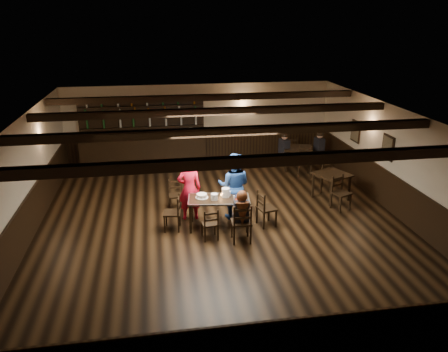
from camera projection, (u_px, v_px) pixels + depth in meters
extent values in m
plane|color=black|center=(222.00, 223.00, 10.81)|extent=(10.00, 10.00, 0.00)
cube|color=beige|center=(199.00, 124.00, 14.98)|extent=(9.00, 0.02, 2.70)
cube|color=beige|center=(283.00, 299.00, 5.72)|extent=(9.00, 0.02, 2.70)
cube|color=beige|center=(22.00, 183.00, 9.66)|extent=(0.02, 10.00, 2.70)
cube|color=beige|center=(398.00, 162.00, 11.03)|extent=(0.02, 10.00, 2.70)
cube|color=silver|center=(222.00, 116.00, 9.88)|extent=(9.00, 10.00, 0.02)
cube|color=black|center=(200.00, 148.00, 15.24)|extent=(9.00, 0.04, 1.00)
cube|color=black|center=(279.00, 349.00, 6.04)|extent=(9.00, 0.04, 1.00)
cube|color=black|center=(29.00, 218.00, 9.96)|extent=(0.04, 10.00, 1.00)
cube|color=black|center=(392.00, 193.00, 11.32)|extent=(0.04, 10.00, 1.00)
cube|color=black|center=(142.00, 111.00, 14.49)|extent=(0.90, 0.03, 1.00)
cube|color=black|center=(142.00, 111.00, 14.47)|extent=(0.80, 0.02, 0.90)
cube|color=black|center=(388.00, 147.00, 11.40)|extent=(0.03, 0.55, 0.65)
cube|color=#72664C|center=(387.00, 147.00, 11.40)|extent=(0.02, 0.45, 0.55)
cube|color=black|center=(356.00, 131.00, 13.18)|extent=(0.03, 0.55, 0.65)
cube|color=#72664C|center=(355.00, 131.00, 13.18)|extent=(0.02, 0.45, 0.55)
cube|color=black|center=(251.00, 161.00, 7.14)|extent=(8.90, 0.18, 0.18)
cube|color=black|center=(230.00, 131.00, 8.99)|extent=(8.90, 0.18, 0.18)
cube|color=black|center=(216.00, 111.00, 10.84)|extent=(8.90, 0.18, 0.18)
cube|color=black|center=(206.00, 97.00, 12.69)|extent=(8.90, 0.18, 0.18)
cube|color=black|center=(190.00, 219.00, 10.21)|extent=(0.07, 0.07, 0.71)
cube|color=black|center=(192.00, 209.00, 10.78)|extent=(0.07, 0.07, 0.71)
cube|color=black|center=(247.00, 219.00, 10.25)|extent=(0.07, 0.07, 0.71)
cube|color=black|center=(245.00, 208.00, 10.82)|extent=(0.07, 0.07, 0.71)
cube|color=black|center=(219.00, 199.00, 10.39)|extent=(1.54, 0.92, 0.04)
cube|color=#A5A8AD|center=(218.00, 194.00, 10.71)|extent=(1.45, 0.22, 0.04)
cube|color=#A5A8AD|center=(219.00, 205.00, 10.06)|extent=(1.45, 0.22, 0.04)
cube|color=#A5A8AD|center=(249.00, 199.00, 10.41)|extent=(0.13, 0.73, 0.04)
cube|color=#A5A8AD|center=(189.00, 200.00, 10.37)|extent=(0.13, 0.73, 0.04)
cube|color=black|center=(215.00, 228.00, 10.19)|extent=(0.03, 0.03, 0.37)
cube|color=black|center=(218.00, 233.00, 9.93)|extent=(0.03, 0.03, 0.37)
cube|color=black|center=(202.00, 229.00, 10.11)|extent=(0.03, 0.03, 0.37)
cube|color=black|center=(205.00, 235.00, 9.85)|extent=(0.03, 0.03, 0.37)
cube|color=black|center=(210.00, 223.00, 9.95)|extent=(0.39, 0.38, 0.03)
cube|color=black|center=(211.00, 219.00, 9.75)|extent=(0.36, 0.07, 0.38)
cube|color=black|center=(211.00, 220.00, 9.77)|extent=(0.31, 0.06, 0.04)
cube|color=black|center=(211.00, 214.00, 9.71)|extent=(0.31, 0.06, 0.04)
cube|color=black|center=(248.00, 228.00, 10.09)|extent=(0.04, 0.04, 0.45)
cube|color=black|center=(251.00, 235.00, 9.76)|extent=(0.04, 0.04, 0.45)
cube|color=black|center=(232.00, 229.00, 10.05)|extent=(0.04, 0.04, 0.45)
cube|color=black|center=(234.00, 236.00, 9.72)|extent=(0.04, 0.04, 0.45)
cube|color=black|center=(241.00, 222.00, 9.82)|extent=(0.45, 0.43, 0.04)
cube|color=black|center=(243.00, 216.00, 9.58)|extent=(0.44, 0.05, 0.47)
cube|color=black|center=(243.00, 218.00, 9.59)|extent=(0.37, 0.04, 0.05)
cube|color=black|center=(243.00, 210.00, 9.53)|extent=(0.37, 0.04, 0.05)
cube|color=black|center=(166.00, 218.00, 10.60)|extent=(0.04, 0.04, 0.42)
cube|color=black|center=(180.00, 218.00, 10.61)|extent=(0.04, 0.04, 0.42)
cube|color=black|center=(165.00, 225.00, 10.28)|extent=(0.04, 0.04, 0.42)
cube|color=black|center=(179.00, 225.00, 10.28)|extent=(0.04, 0.04, 0.42)
cube|color=black|center=(172.00, 213.00, 10.36)|extent=(0.44, 0.46, 0.04)
cube|color=black|center=(179.00, 204.00, 10.29)|extent=(0.09, 0.41, 0.44)
cube|color=black|center=(179.00, 206.00, 10.30)|extent=(0.08, 0.35, 0.05)
cube|color=black|center=(178.00, 199.00, 10.24)|extent=(0.08, 0.35, 0.05)
cube|color=black|center=(276.00, 219.00, 10.57)|extent=(0.04, 0.04, 0.42)
cube|color=black|center=(264.00, 221.00, 10.45)|extent=(0.04, 0.04, 0.42)
cube|color=black|center=(269.00, 213.00, 10.88)|extent=(0.04, 0.04, 0.42)
cube|color=black|center=(257.00, 215.00, 10.75)|extent=(0.04, 0.04, 0.42)
cube|color=black|center=(267.00, 208.00, 10.58)|extent=(0.49, 0.50, 0.04)
cube|color=black|center=(261.00, 201.00, 10.44)|extent=(0.14, 0.41, 0.44)
cube|color=black|center=(261.00, 203.00, 10.46)|extent=(0.11, 0.35, 0.05)
cube|color=black|center=(261.00, 196.00, 10.39)|extent=(0.11, 0.35, 0.05)
cube|color=black|center=(171.00, 206.00, 11.35)|extent=(0.03, 0.03, 0.39)
cube|color=black|center=(170.00, 201.00, 11.63)|extent=(0.03, 0.03, 0.39)
cube|color=black|center=(183.00, 205.00, 11.41)|extent=(0.03, 0.03, 0.39)
cube|color=black|center=(182.00, 200.00, 11.69)|extent=(0.03, 0.03, 0.39)
cube|color=black|center=(176.00, 195.00, 11.45)|extent=(0.39, 0.37, 0.04)
cube|color=black|center=(176.00, 186.00, 11.52)|extent=(0.38, 0.04, 0.41)
cube|color=black|center=(176.00, 187.00, 11.53)|extent=(0.33, 0.03, 0.05)
cube|color=black|center=(175.00, 182.00, 11.48)|extent=(0.33, 0.03, 0.05)
imported|color=#F2183A|center=(189.00, 189.00, 10.80)|extent=(0.60, 0.40, 1.62)
imported|color=navy|center=(234.00, 186.00, 10.87)|extent=(0.99, 0.87, 1.70)
cube|color=black|center=(240.00, 218.00, 9.91)|extent=(0.31, 0.31, 0.13)
cube|color=black|center=(241.00, 211.00, 9.73)|extent=(0.33, 0.19, 0.47)
cylinder|color=black|center=(242.00, 202.00, 9.65)|extent=(0.10, 0.33, 0.33)
sphere|color=#D8A384|center=(242.00, 196.00, 9.60)|extent=(0.20, 0.20, 0.20)
sphere|color=#3D1C0D|center=(242.00, 196.00, 9.57)|extent=(0.25, 0.25, 0.25)
cone|color=#3D1C0D|center=(243.00, 214.00, 9.62)|extent=(0.19, 0.19, 0.58)
cylinder|color=white|center=(202.00, 197.00, 10.42)|extent=(0.31, 0.31, 0.01)
cylinder|color=white|center=(202.00, 195.00, 10.40)|extent=(0.25, 0.25, 0.08)
cylinder|color=silver|center=(202.00, 196.00, 10.41)|extent=(0.26, 0.26, 0.04)
cylinder|color=white|center=(214.00, 197.00, 10.28)|extent=(0.16, 0.16, 0.15)
cylinder|color=white|center=(226.00, 192.00, 10.43)|extent=(0.19, 0.19, 0.22)
cylinder|color=#A5A8AD|center=(221.00, 196.00, 10.48)|extent=(0.05, 0.05, 0.03)
sphere|color=orange|center=(221.00, 195.00, 10.47)|extent=(0.03, 0.03, 0.03)
cylinder|color=silver|center=(234.00, 197.00, 10.31)|extent=(0.04, 0.04, 0.10)
cylinder|color=#A5A8AD|center=(237.00, 197.00, 10.34)|extent=(0.03, 0.03, 0.09)
cylinder|color=silver|center=(229.00, 193.00, 10.51)|extent=(0.08, 0.08, 0.12)
cube|color=maroon|center=(241.00, 200.00, 10.29)|extent=(0.30, 0.24, 0.00)
cube|color=navy|center=(241.00, 196.00, 10.51)|extent=(0.31, 0.25, 0.00)
cube|color=black|center=(144.00, 151.00, 14.64)|extent=(4.11, 0.60, 1.10)
cube|color=black|center=(143.00, 135.00, 14.44)|extent=(4.31, 0.70, 0.05)
cube|color=black|center=(143.00, 134.00, 14.70)|extent=(4.11, 0.10, 2.20)
cube|color=black|center=(143.00, 127.00, 14.52)|extent=(4.01, 0.22, 0.03)
cube|color=black|center=(142.00, 117.00, 14.40)|extent=(4.01, 0.22, 0.03)
cube|color=black|center=(141.00, 106.00, 14.28)|extent=(4.01, 0.22, 0.03)
cube|color=black|center=(332.00, 174.00, 12.00)|extent=(1.10, 1.10, 0.04)
cube|color=black|center=(331.00, 194.00, 11.69)|extent=(0.05, 0.05, 0.71)
cube|color=black|center=(313.00, 186.00, 12.24)|extent=(0.05, 0.05, 0.71)
cube|color=black|center=(349.00, 189.00, 12.03)|extent=(0.05, 0.05, 0.71)
cube|color=black|center=(331.00, 181.00, 12.58)|extent=(0.05, 0.05, 0.71)
cube|color=black|center=(298.00, 148.00, 14.38)|extent=(1.12, 1.12, 0.04)
cube|color=black|center=(286.00, 162.00, 14.23)|extent=(0.05, 0.05, 0.71)
cube|color=black|center=(287.00, 155.00, 14.91)|extent=(0.05, 0.05, 0.71)
cube|color=black|center=(309.00, 163.00, 14.12)|extent=(0.05, 0.05, 0.71)
cube|color=black|center=(308.00, 156.00, 14.79)|extent=(0.05, 0.05, 0.71)
cube|color=black|center=(284.00, 147.00, 14.40)|extent=(0.32, 0.42, 0.55)
sphere|color=#D8A384|center=(285.00, 137.00, 14.27)|extent=(0.21, 0.21, 0.21)
sphere|color=black|center=(285.00, 136.00, 14.26)|extent=(0.22, 0.22, 0.22)
cube|color=black|center=(319.00, 146.00, 14.61)|extent=(0.28, 0.40, 0.53)
sphere|color=#D8A384|center=(320.00, 135.00, 14.48)|extent=(0.21, 0.21, 0.21)
sphere|color=black|center=(320.00, 135.00, 14.47)|extent=(0.22, 0.22, 0.22)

